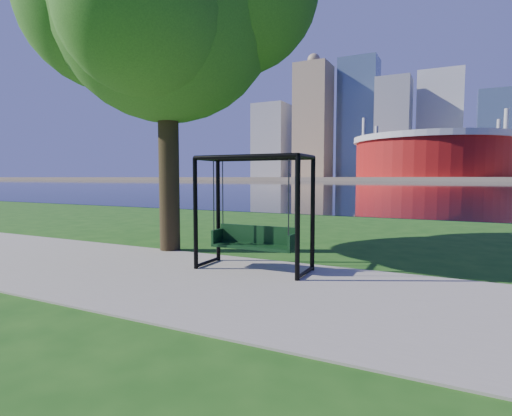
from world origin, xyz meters
The scene contains 8 objects.
ground centered at (0.00, 0.00, 0.00)m, with size 900.00×900.00×0.00m, color #1E5114.
path centered at (0.00, -0.50, 0.01)m, with size 120.00×4.00×0.03m, color #9E937F.
river centered at (0.00, 102.00, 0.01)m, with size 900.00×180.00×0.02m, color black.
far_bank centered at (0.00, 306.00, 1.00)m, with size 900.00×228.00×2.00m, color #937F60.
stadium centered at (-10.00, 235.00, 14.23)m, with size 83.00×83.00×32.00m.
skyline centered at (-4.27, 319.39, 35.89)m, with size 392.00×66.00×96.50m.
swing centered at (-0.60, 0.60, 1.06)m, with size 2.17×0.97×2.20m.
park_tree centered at (-3.44, 1.60, 5.92)m, with size 6.86×6.20×8.52m.
Camera 1 is at (2.82, -6.15, 1.79)m, focal length 28.00 mm.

